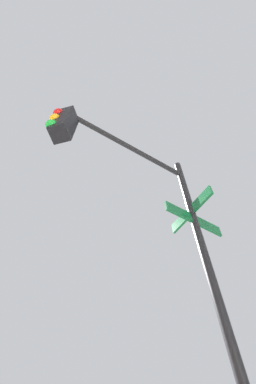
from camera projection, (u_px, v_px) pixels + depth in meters
traffic_signal_near at (138, 198)px, 3.82m from camera, size 2.28×2.32×6.33m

